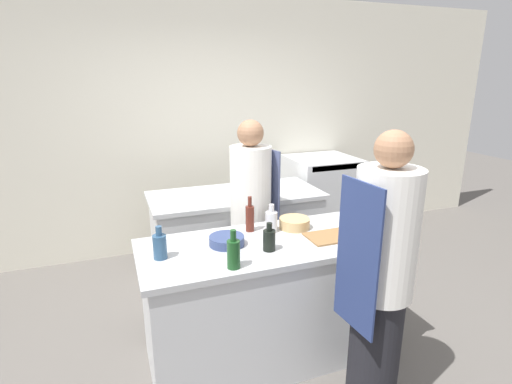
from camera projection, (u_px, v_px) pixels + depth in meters
name	position (u px, v px, depth m)	size (l,w,h in m)	color
ground_plane	(272.00, 351.00, 2.95)	(16.00, 16.00, 0.00)	#605B56
wall_back	(201.00, 127.00, 4.47)	(8.00, 0.06, 2.80)	silver
prep_counter	(273.00, 298.00, 2.83)	(1.81, 0.74, 0.88)	silver
pass_counter	(236.00, 236.00, 3.92)	(1.63, 0.74, 0.88)	silver
oven_range	(321.00, 200.00, 4.80)	(0.76, 0.72, 1.03)	silver
chef_at_prep_near	(380.00, 282.00, 2.22)	(0.37, 0.35, 1.70)	black
chef_at_stove	(251.00, 217.00, 3.35)	(0.39, 0.37, 1.63)	black
bottle_olive_oil	(271.00, 221.00, 2.84)	(0.09, 0.09, 0.20)	silver
bottle_vinegar	(250.00, 217.00, 2.85)	(0.06, 0.06, 0.26)	#5B2319
bottle_wine	(269.00, 239.00, 2.54)	(0.08, 0.08, 0.19)	black
bottle_cooking_oil	(234.00, 253.00, 2.30)	(0.08, 0.08, 0.24)	#19471E
bottle_sauce	(160.00, 246.00, 2.43)	(0.08, 0.08, 0.21)	#2D5175
bowl_mixing_large	(227.00, 240.00, 2.63)	(0.23, 0.23, 0.06)	navy
bowl_prep_small	(370.00, 228.00, 2.84)	(0.23, 0.23, 0.07)	#B7BABC
bowl_ceramic_blue	(295.00, 223.00, 2.93)	(0.22, 0.22, 0.07)	tan
cup	(365.00, 217.00, 3.04)	(0.10, 0.10, 0.08)	#B2382D
cutting_board	(331.00, 237.00, 2.76)	(0.33, 0.24, 0.01)	olive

